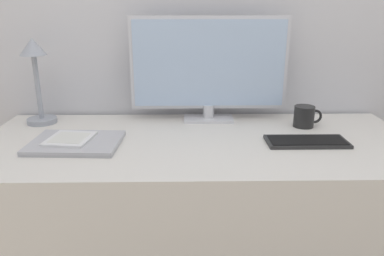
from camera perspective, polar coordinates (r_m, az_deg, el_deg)
name	(u,v)px	position (r m, az deg, el deg)	size (l,w,h in m)	color
wall_back	(196,8)	(1.65, 0.60, 17.82)	(3.60, 0.05, 2.40)	silver
desk	(198,229)	(1.53, 0.90, -15.10)	(1.59, 0.67, 0.75)	silver
monitor	(209,67)	(1.54, 2.62, 9.24)	(0.64, 0.11, 0.43)	silver
keyboard	(307,141)	(1.38, 17.07, -1.97)	(0.28, 0.12, 0.01)	#282828
laptop	(76,143)	(1.37, -17.29, -2.16)	(0.32, 0.24, 0.02)	#A3A3A8
ereader	(70,139)	(1.37, -18.12, -1.57)	(0.16, 0.17, 0.01)	white
desk_lamp	(36,71)	(1.63, -22.73, 8.08)	(0.12, 0.12, 0.34)	#999EA8
coffee_mug	(305,116)	(1.56, 16.77, 1.69)	(0.11, 0.08, 0.08)	black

